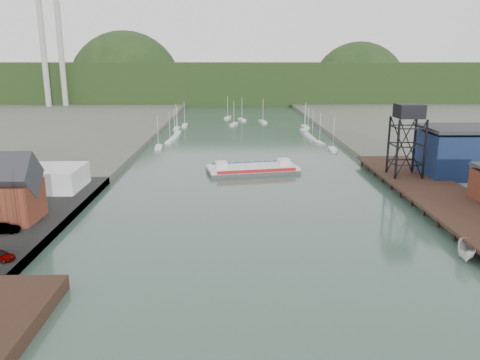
{
  "coord_description": "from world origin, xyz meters",
  "views": [
    {
      "loc": [
        -3.69,
        -44.17,
        27.38
      ],
      "look_at": [
        -2.26,
        47.07,
        4.0
      ],
      "focal_mm": 35.0,
      "sensor_mm": 36.0,
      "label": 1
    }
  ],
  "objects_px": {
    "car_west_a": "(0,255)",
    "chain_ferry": "(253,169)",
    "motorboat": "(467,251)",
    "lift_tower": "(409,116)"
  },
  "relations": [
    {
      "from": "lift_tower",
      "to": "chain_ferry",
      "type": "height_order",
      "value": "lift_tower"
    },
    {
      "from": "motorboat",
      "to": "car_west_a",
      "type": "bearing_deg",
      "value": -152.65
    },
    {
      "from": "chain_ferry",
      "to": "car_west_a",
      "type": "relative_size",
      "value": 5.72
    },
    {
      "from": "lift_tower",
      "to": "chain_ferry",
      "type": "bearing_deg",
      "value": 160.19
    },
    {
      "from": "chain_ferry",
      "to": "car_west_a",
      "type": "xyz_separation_m",
      "value": [
        -36.06,
        -56.13,
        1.38
      ]
    },
    {
      "from": "lift_tower",
      "to": "motorboat",
      "type": "relative_size",
      "value": 2.52
    },
    {
      "from": "lift_tower",
      "to": "motorboat",
      "type": "distance_m",
      "value": 44.01
    },
    {
      "from": "chain_ferry",
      "to": "motorboat",
      "type": "bearing_deg",
      "value": -73.51
    },
    {
      "from": "chain_ferry",
      "to": "motorboat",
      "type": "relative_size",
      "value": 3.72
    },
    {
      "from": "car_west_a",
      "to": "chain_ferry",
      "type": "bearing_deg",
      "value": -14.75
    }
  ]
}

